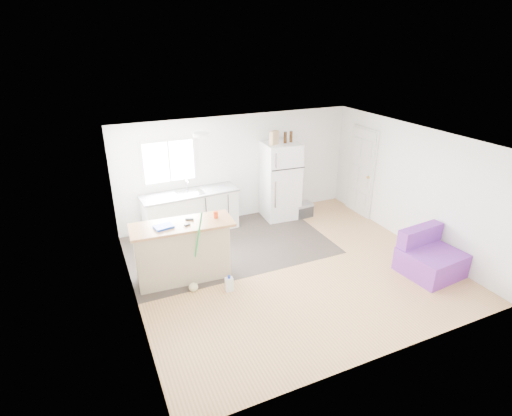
{
  "coord_description": "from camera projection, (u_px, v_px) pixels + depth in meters",
  "views": [
    {
      "loc": [
        -3.17,
        -5.57,
        3.97
      ],
      "look_at": [
        -0.36,
        0.7,
        0.99
      ],
      "focal_mm": 28.0,
      "sensor_mm": 36.0,
      "label": 1
    }
  ],
  "objects": [
    {
      "name": "ceiling_fixture",
      "position": [
        201.0,
        134.0,
        7.05
      ],
      "size": [
        0.3,
        0.3,
        0.07
      ],
      "primitive_type": "cylinder",
      "color": "white",
      "rests_on": "ceiling"
    },
    {
      "name": "window",
      "position": [
        169.0,
        162.0,
        8.32
      ],
      "size": [
        1.18,
        0.06,
        0.98
      ],
      "color": "white",
      "rests_on": "back_wall"
    },
    {
      "name": "room",
      "position": [
        291.0,
        208.0,
        6.96
      ],
      "size": [
        5.51,
        5.01,
        2.41
      ],
      "color": "#A97A47",
      "rests_on": "ground"
    },
    {
      "name": "refrigerator",
      "position": [
        280.0,
        181.0,
        9.18
      ],
      "size": [
        0.83,
        0.79,
        1.78
      ],
      "rotation": [
        0.0,
        0.0,
        -0.07
      ],
      "color": "white",
      "rests_on": "floor"
    },
    {
      "name": "purple_seat",
      "position": [
        429.0,
        258.0,
        7.18
      ],
      "size": [
        1.03,
        0.98,
        0.79
      ],
      "rotation": [
        0.0,
        0.0,
        0.09
      ],
      "color": "#682D93",
      "rests_on": "floor"
    },
    {
      "name": "bottle_right",
      "position": [
        291.0,
        137.0,
        8.85
      ],
      "size": [
        0.09,
        0.09,
        0.25
      ],
      "primitive_type": "cylinder",
      "rotation": [
        0.0,
        0.0,
        -0.42
      ],
      "color": "#331B09",
      "rests_on": "refrigerator"
    },
    {
      "name": "peninsula",
      "position": [
        182.0,
        251.0,
        6.9
      ],
      "size": [
        1.76,
        0.77,
        1.06
      ],
      "rotation": [
        0.0,
        0.0,
        -0.06
      ],
      "color": "tan",
      "rests_on": "floor"
    },
    {
      "name": "tool_b",
      "position": [
        187.0,
        225.0,
        6.64
      ],
      "size": [
        0.11,
        0.07,
        0.03
      ],
      "primitive_type": "cube",
      "rotation": [
        0.0,
        0.0,
        0.37
      ],
      "color": "black",
      "rests_on": "peninsula"
    },
    {
      "name": "interior_door",
      "position": [
        361.0,
        172.0,
        9.35
      ],
      "size": [
        0.11,
        0.92,
        2.1
      ],
      "color": "white",
      "rests_on": "right_wall"
    },
    {
      "name": "red_cup",
      "position": [
        216.0,
        215.0,
        6.9
      ],
      "size": [
        0.1,
        0.1,
        0.12
      ],
      "primitive_type": "cylinder",
      "rotation": [
        0.0,
        0.0,
        -0.28
      ],
      "color": "red",
      "rests_on": "peninsula"
    },
    {
      "name": "vinyl_zone",
      "position": [
        229.0,
        245.0,
        8.21
      ],
      "size": [
        4.05,
        2.5,
        0.0
      ],
      "primitive_type": "cube",
      "color": "#372D29",
      "rests_on": "floor"
    },
    {
      "name": "cleaner_jug",
      "position": [
        229.0,
        284.0,
        6.7
      ],
      "size": [
        0.14,
        0.11,
        0.3
      ],
      "rotation": [
        0.0,
        0.0,
        -0.1
      ],
      "color": "white",
      "rests_on": "floor"
    },
    {
      "name": "tool_a",
      "position": [
        189.0,
        219.0,
        6.84
      ],
      "size": [
        0.15,
        0.1,
        0.03
      ],
      "primitive_type": "cube",
      "rotation": [
        0.0,
        0.0,
        -0.36
      ],
      "color": "black",
      "rests_on": "peninsula"
    },
    {
      "name": "bottle_left",
      "position": [
        285.0,
        137.0,
        8.77
      ],
      "size": [
        0.08,
        0.08,
        0.25
      ],
      "primitive_type": "cylinder",
      "rotation": [
        0.0,
        0.0,
        0.12
      ],
      "color": "#331B09",
      "rests_on": "refrigerator"
    },
    {
      "name": "blue_tray",
      "position": [
        164.0,
        227.0,
        6.56
      ],
      "size": [
        0.33,
        0.27,
        0.04
      ],
      "primitive_type": "cube",
      "rotation": [
        0.0,
        0.0,
        0.18
      ],
      "color": "#143BC0",
      "rests_on": "peninsula"
    },
    {
      "name": "cardboard_box",
      "position": [
        274.0,
        138.0,
        8.63
      ],
      "size": [
        0.22,
        0.17,
        0.3
      ],
      "primitive_type": "cube",
      "rotation": [
        0.0,
        0.0,
        0.37
      ],
      "color": "tan",
      "rests_on": "refrigerator"
    },
    {
      "name": "cooler",
      "position": [
        303.0,
        210.0,
        9.44
      ],
      "size": [
        0.46,
        0.33,
        0.33
      ],
      "rotation": [
        0.0,
        0.0,
        0.07
      ],
      "color": "#2D2D2F",
      "rests_on": "floor"
    },
    {
      "name": "mop",
      "position": [
        194.0,
        278.0,
        6.7
      ],
      "size": [
        0.32,
        0.38,
        1.43
      ],
      "rotation": [
        0.0,
        0.0,
        0.52
      ],
      "color": "green",
      "rests_on": "floor"
    },
    {
      "name": "kitchen_cabinets",
      "position": [
        191.0,
        212.0,
        8.61
      ],
      "size": [
        2.09,
        0.74,
        1.2
      ],
      "rotation": [
        0.0,
        0.0,
        0.05
      ],
      "color": "white",
      "rests_on": "floor"
    }
  ]
}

